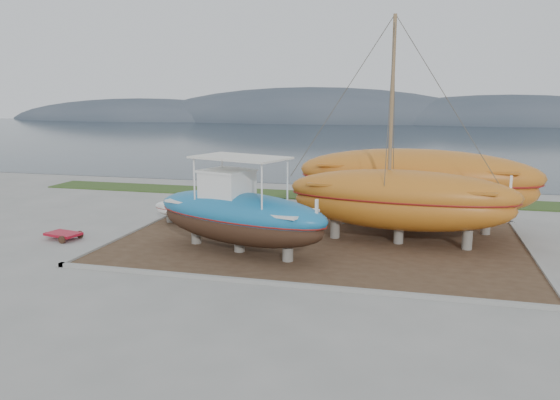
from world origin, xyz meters
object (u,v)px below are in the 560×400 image
(white_dinghy, at_px, (190,212))
(orange_sailboat, at_px, (403,133))
(blue_caique, at_px, (239,205))
(orange_bare_hull, at_px, (414,190))
(red_trailer, at_px, (63,236))

(white_dinghy, height_order, orange_sailboat, orange_sailboat)
(blue_caique, distance_m, orange_sailboat, 7.77)
(orange_bare_hull, bearing_deg, orange_sailboat, -95.39)
(white_dinghy, xyz_separation_m, red_trailer, (-4.50, -4.34, -0.49))
(blue_caique, distance_m, orange_bare_hull, 9.38)
(white_dinghy, relative_size, orange_sailboat, 0.39)
(orange_sailboat, xyz_separation_m, orange_bare_hull, (0.58, 3.06, -3.03))
(blue_caique, xyz_separation_m, orange_bare_hull, (7.09, 6.14, -0.10))
(white_dinghy, xyz_separation_m, orange_sailboat, (10.67, -1.28, 4.37))
(orange_sailboat, bearing_deg, orange_bare_hull, 84.29)
(blue_caique, height_order, white_dinghy, blue_caique)
(orange_sailboat, bearing_deg, blue_caique, -149.58)
(orange_sailboat, relative_size, red_trailer, 4.34)
(orange_bare_hull, bearing_deg, white_dinghy, -165.62)
(blue_caique, height_order, orange_sailboat, orange_sailboat)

